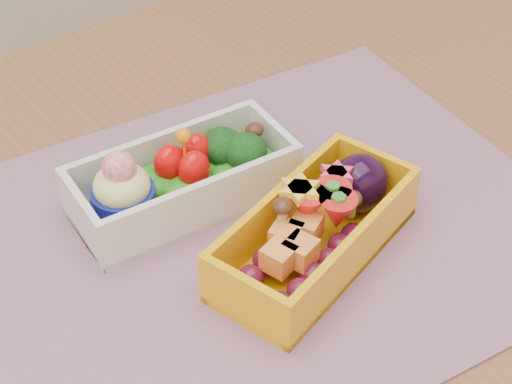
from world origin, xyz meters
TOP-DOWN VIEW (x-y plane):
  - table at (0.00, 0.00)m, footprint 1.20×0.80m
  - placemat at (0.00, 0.01)m, footprint 0.56×0.46m
  - bento_white at (-0.02, 0.08)m, footprint 0.20×0.10m
  - bento_yellow at (0.03, -0.04)m, footprint 0.20×0.13m

SIDE VIEW (x-z plane):
  - table at x=0.00m, z-range 0.28..1.03m
  - placemat at x=0.00m, z-range 0.75..0.75m
  - bento_white at x=-0.02m, z-range 0.74..0.82m
  - bento_yellow at x=0.03m, z-range 0.75..0.81m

